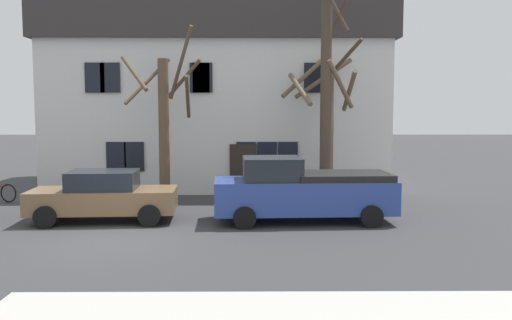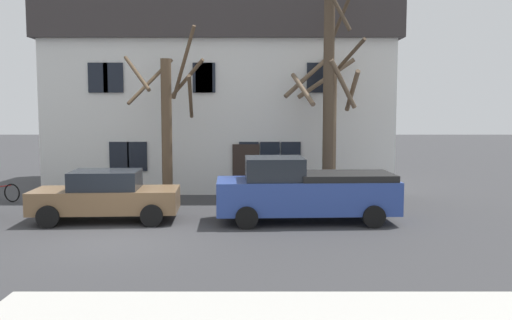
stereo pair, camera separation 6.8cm
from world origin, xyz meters
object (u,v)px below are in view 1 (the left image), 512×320
(tree_bare_near, at_px, (165,120))
(tree_bare_mid, at_px, (327,89))
(tree_bare_far, at_px, (326,122))
(car_brown_sedan, at_px, (104,196))
(pickup_truck_blue, at_px, (302,190))
(building_main, at_px, (220,96))

(tree_bare_near, bearing_deg, tree_bare_mid, -2.93)
(tree_bare_mid, height_order, tree_bare_far, tree_bare_mid)
(tree_bare_far, relative_size, car_brown_sedan, 1.29)
(tree_bare_mid, bearing_deg, pickup_truck_blue, -110.81)
(tree_bare_mid, xyz_separation_m, tree_bare_far, (0.07, 0.78, -1.22))
(tree_bare_near, xyz_separation_m, tree_bare_far, (6.08, 0.47, -0.11))
(building_main, bearing_deg, pickup_truck_blue, -71.39)
(car_brown_sedan, height_order, pickup_truck_blue, pickup_truck_blue)
(tree_bare_near, height_order, car_brown_sedan, tree_bare_near)
(tree_bare_mid, relative_size, pickup_truck_blue, 1.53)
(tree_bare_far, bearing_deg, tree_bare_mid, -95.06)
(building_main, relative_size, tree_bare_far, 2.54)
(building_main, relative_size, tree_bare_near, 2.29)
(pickup_truck_blue, bearing_deg, tree_bare_far, 72.17)
(tree_bare_far, bearing_deg, pickup_truck_blue, -107.83)
(building_main, relative_size, tree_bare_mid, 1.74)
(tree_bare_near, height_order, pickup_truck_blue, tree_bare_near)
(car_brown_sedan, bearing_deg, building_main, 70.97)
(tree_bare_near, distance_m, tree_bare_mid, 6.12)
(car_brown_sedan, distance_m, pickup_truck_blue, 6.26)
(pickup_truck_blue, bearing_deg, tree_bare_near, 144.80)
(tree_bare_mid, xyz_separation_m, car_brown_sedan, (-7.44, -3.04, -3.45))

